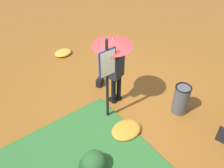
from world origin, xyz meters
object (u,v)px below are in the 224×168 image
(person_with_umbrella, at_px, (114,55))
(handbag, at_px, (100,81))
(trash_bin, at_px, (181,99))
(info_sign_post, at_px, (107,72))

(person_with_umbrella, xyz_separation_m, handbag, (-0.12, -0.84, -1.42))
(person_with_umbrella, xyz_separation_m, trash_bin, (-1.17, 1.29, -1.13))
(person_with_umbrella, bearing_deg, trash_bin, 132.09)
(trash_bin, bearing_deg, info_sign_post, -30.89)
(info_sign_post, xyz_separation_m, handbag, (-0.57, -1.16, -1.32))
(handbag, xyz_separation_m, trash_bin, (-1.05, 2.13, 0.29))
(handbag, height_order, trash_bin, trash_bin)
(info_sign_post, bearing_deg, handbag, -116.01)
(person_with_umbrella, xyz_separation_m, info_sign_post, (0.45, 0.33, -0.11))
(person_with_umbrella, distance_m, handbag, 1.66)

